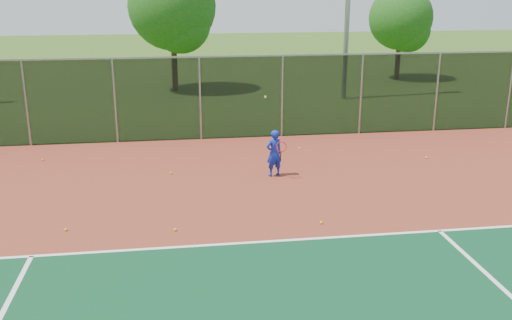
{
  "coord_description": "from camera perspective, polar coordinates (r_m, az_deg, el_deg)",
  "views": [
    {
      "loc": [
        -3.9,
        -8.31,
        5.44
      ],
      "look_at": [
        -1.98,
        5.0,
        1.3
      ],
      "focal_mm": 40.0,
      "sensor_mm": 36.0,
      "label": 1
    }
  ],
  "objects": [
    {
      "name": "ground",
      "position": [
        10.67,
        14.97,
        -14.19
      ],
      "size": [
        120.0,
        120.0,
        0.0
      ],
      "primitive_type": "plane",
      "color": "#2F5217",
      "rests_on": "ground"
    },
    {
      "name": "court_apron",
      "position": [
        12.29,
        11.35,
        -9.48
      ],
      "size": [
        30.0,
        20.0,
        0.02
      ],
      "primitive_type": "cube",
      "color": "maroon",
      "rests_on": "ground"
    },
    {
      "name": "fence_back",
      "position": [
        21.04,
        2.62,
        6.48
      ],
      "size": [
        30.0,
        0.06,
        3.03
      ],
      "color": "black",
      "rests_on": "court_apron"
    },
    {
      "name": "tennis_player",
      "position": [
        16.72,
        1.82,
        0.71
      ],
      "size": [
        0.6,
        0.66,
        2.39
      ],
      "color": "#1226AA",
      "rests_on": "court_apron"
    },
    {
      "name": "practice_ball_0",
      "position": [
        13.33,
        -8.08,
        -6.9
      ],
      "size": [
        0.07,
        0.07,
        0.07
      ],
      "primitive_type": "sphere",
      "color": "#C2D118",
      "rests_on": "court_apron"
    },
    {
      "name": "practice_ball_1",
      "position": [
        19.58,
        -20.54,
        0.02
      ],
      "size": [
        0.07,
        0.07,
        0.07
      ],
      "primitive_type": "sphere",
      "color": "#C2D118",
      "rests_on": "court_apron"
    },
    {
      "name": "practice_ball_2",
      "position": [
        19.68,
        4.36,
        1.18
      ],
      "size": [
        0.07,
        0.07,
        0.07
      ],
      "primitive_type": "sphere",
      "color": "#C2D118",
      "rests_on": "court_apron"
    },
    {
      "name": "practice_ball_3",
      "position": [
        13.66,
        6.55,
        -6.24
      ],
      "size": [
        0.07,
        0.07,
        0.07
      ],
      "primitive_type": "sphere",
      "color": "#C2D118",
      "rests_on": "court_apron"
    },
    {
      "name": "practice_ball_4",
      "position": [
        13.91,
        -18.49,
        -6.61
      ],
      "size": [
        0.07,
        0.07,
        0.07
      ],
      "primitive_type": "sphere",
      "color": "#C2D118",
      "rests_on": "court_apron"
    },
    {
      "name": "practice_ball_5",
      "position": [
        17.24,
        -8.47,
        -1.28
      ],
      "size": [
        0.07,
        0.07,
        0.07
      ],
      "primitive_type": "sphere",
      "color": "#C2D118",
      "rests_on": "court_apron"
    },
    {
      "name": "practice_ball_6",
      "position": [
        19.39,
        16.68,
        0.24
      ],
      "size": [
        0.07,
        0.07,
        0.07
      ],
      "primitive_type": "sphere",
      "color": "#C2D118",
      "rests_on": "court_apron"
    },
    {
      "name": "tree_back_left",
      "position": [
        30.66,
        -8.19,
        14.59
      ],
      "size": [
        4.54,
        4.54,
        6.67
      ],
      "color": "#372714",
      "rests_on": "ground"
    },
    {
      "name": "tree_back_mid",
      "position": [
        35.37,
        14.45,
        13.3
      ],
      "size": [
        3.7,
        3.7,
        5.44
      ],
      "color": "#372714",
      "rests_on": "ground"
    }
  ]
}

